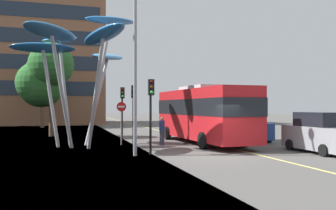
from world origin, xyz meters
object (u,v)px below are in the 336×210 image
at_px(car_parked_mid, 249,127).
at_px(no_entry_sign, 121,116).
at_px(traffic_light_island_mid, 122,102).
at_px(car_parked_far, 212,123).
at_px(traffic_light_kerb_far, 134,102).
at_px(street_lamp, 141,46).
at_px(traffic_light_kerb_near, 151,100).
at_px(pedestrian, 162,131).
at_px(leaf_sculpture, 77,46).
at_px(car_parked_near, 320,134).
at_px(red_bus, 203,112).

distance_m(car_parked_mid, no_entry_sign, 8.95).
bearing_deg(traffic_light_island_mid, car_parked_far, 23.31).
distance_m(traffic_light_kerb_far, street_lamp, 5.67).
height_order(traffic_light_kerb_near, pedestrian, traffic_light_kerb_near).
distance_m(leaf_sculpture, street_lamp, 5.58).
xyz_separation_m(traffic_light_kerb_near, car_parked_near, (8.62, -1.73, -1.74)).
distance_m(street_lamp, pedestrian, 6.59).
bearing_deg(no_entry_sign, traffic_light_kerb_far, -23.24).
bearing_deg(traffic_light_island_mid, traffic_light_kerb_far, -88.34).
xyz_separation_m(pedestrian, no_entry_sign, (-2.37, 1.00, 0.90)).
relative_size(traffic_light_kerb_near, car_parked_near, 0.87).
distance_m(traffic_light_kerb_near, pedestrian, 4.78).
xyz_separation_m(red_bus, pedestrian, (-2.89, -0.49, -1.16)).
relative_size(traffic_light_kerb_far, street_lamp, 0.43).
bearing_deg(pedestrian, car_parked_far, 49.80).
relative_size(car_parked_mid, pedestrian, 2.16).
bearing_deg(no_entry_sign, pedestrian, -22.86).
relative_size(leaf_sculpture, car_parked_far, 2.23).
relative_size(car_parked_near, pedestrian, 2.47).
distance_m(traffic_light_island_mid, no_entry_sign, 3.60).
relative_size(car_parked_far, pedestrian, 2.34).
bearing_deg(car_parked_far, no_entry_sign, -142.33).
bearing_deg(leaf_sculpture, street_lamp, -58.94).
distance_m(red_bus, street_lamp, 7.75).
relative_size(car_parked_mid, car_parked_far, 0.92).
bearing_deg(car_parked_mid, leaf_sculpture, -177.41).
bearing_deg(no_entry_sign, car_parked_far, 37.67).
distance_m(car_parked_near, car_parked_mid, 6.83).
relative_size(red_bus, traffic_light_island_mid, 2.90).
distance_m(red_bus, traffic_light_island_mid, 6.12).
relative_size(street_lamp, no_entry_sign, 3.20).
height_order(traffic_light_kerb_far, car_parked_mid, traffic_light_kerb_far).
relative_size(traffic_light_island_mid, street_lamp, 0.44).
bearing_deg(leaf_sculpture, traffic_light_island_mid, 49.74).
height_order(red_bus, no_entry_sign, red_bus).
height_order(car_parked_mid, street_lamp, street_lamp).
bearing_deg(traffic_light_kerb_far, traffic_light_kerb_near, -90.51).
bearing_deg(car_parked_mid, car_parked_near, -86.77).
bearing_deg(car_parked_far, street_lamp, -126.27).
xyz_separation_m(leaf_sculpture, traffic_light_kerb_far, (3.44, 0.21, -3.29)).
bearing_deg(car_parked_near, street_lamp, 170.46).
bearing_deg(pedestrian, red_bus, 9.68).
distance_m(traffic_light_kerb_near, traffic_light_kerb_far, 4.77).
distance_m(car_parked_far, pedestrian, 10.65).
height_order(traffic_light_kerb_far, no_entry_sign, traffic_light_kerb_far).
bearing_deg(car_parked_far, red_bus, -117.51).
xyz_separation_m(street_lamp, pedestrian, (2.23, 4.27, -4.50)).
distance_m(car_parked_near, car_parked_far, 13.94).
relative_size(traffic_light_kerb_near, pedestrian, 2.13).
xyz_separation_m(red_bus, car_parked_far, (3.98, 7.64, -1.07)).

